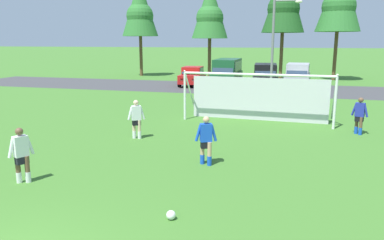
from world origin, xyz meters
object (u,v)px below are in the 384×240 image
parked_car_slot_far_left (192,76)px  parked_car_slot_center_left (265,77)px  player_midfield_center (206,141)px  soccer_ball (171,215)px  parked_car_slot_left (227,73)px  player_winger_left (136,119)px  player_defender_far (359,116)px  parked_car_slot_center (298,76)px  player_striker_near (21,155)px  street_lamp (275,48)px  soccer_goal (258,96)px

parked_car_slot_far_left → parked_car_slot_center_left: size_ratio=0.91×
parked_car_slot_center_left → player_midfield_center: bearing=-91.2°
soccer_ball → parked_car_slot_left: 24.22m
player_midfield_center → player_winger_left: bearing=144.3°
soccer_ball → parked_car_slot_center_left: size_ratio=0.05×
soccer_ball → player_defender_far: size_ratio=0.13×
parked_car_slot_center → player_midfield_center: bearing=-98.0°
player_striker_near → player_defender_far: size_ratio=1.00×
player_striker_near → parked_car_slot_center_left: bearing=77.4°
soccer_ball → player_midfield_center: 4.11m
parked_car_slot_center_left → parked_car_slot_center: same height
soccer_ball → street_lamp: size_ratio=0.03×
player_striker_near → parked_car_slot_center: 25.33m
player_winger_left → street_lamp: (4.92, 13.05, 2.71)m
soccer_ball → player_striker_near: size_ratio=0.13×
soccer_goal → player_defender_far: (4.58, -1.71, -0.47)m
parked_car_slot_far_left → street_lamp: (7.56, -5.83, 2.65)m
parked_car_slot_far_left → parked_car_slot_left: size_ratio=0.89×
soccer_ball → parked_car_slot_center: 25.39m
soccer_ball → soccer_goal: (0.86, 11.55, 1.18)m
parked_car_slot_far_left → parked_car_slot_center: parked_car_slot_center is taller
soccer_goal → player_striker_near: (-5.73, -10.47, -0.47)m
parked_car_slot_center_left → street_lamp: bearing=-78.3°
player_midfield_center → parked_car_slot_left: (-2.78, 19.97, 0.52)m
soccer_goal → parked_car_slot_center_left: 12.60m
soccer_goal → parked_car_slot_far_left: soccer_goal is taller
player_striker_near → player_winger_left: bearing=78.0°
player_defender_far → parked_car_slot_far_left: bearing=127.0°
player_midfield_center → parked_car_slot_far_left: (-6.23, 21.45, 0.05)m
player_midfield_center → player_defender_far: size_ratio=1.00×
player_defender_far → parked_car_slot_center_left: 15.20m
parked_car_slot_center → street_lamp: (-1.66, -5.53, 2.42)m
player_winger_left → street_lamp: 14.20m
parked_car_slot_center_left → street_lamp: size_ratio=0.69×
street_lamp → parked_car_slot_far_left: bearing=142.4°
player_winger_left → parked_car_slot_center: 19.71m
parked_car_slot_center_left → player_defender_far: bearing=-70.2°
soccer_ball → player_midfield_center: player_midfield_center is taller
parked_car_slot_center_left → soccer_goal: bearing=-87.4°
player_defender_far → player_midfield_center: bearing=-133.8°
player_striker_near → street_lamp: bearing=71.9°
soccer_goal → player_midfield_center: bearing=-97.4°
soccer_goal → parked_car_slot_left: bearing=106.7°
street_lamp → player_midfield_center: bearing=-94.9°
parked_car_slot_center_left → street_lamp: (0.93, -4.47, 2.42)m
street_lamp → parked_car_slot_left: bearing=133.4°
player_midfield_center → parked_car_slot_center_left: bearing=88.8°
player_midfield_center → parked_car_slot_center_left: size_ratio=0.35×
parked_car_slot_left → player_winger_left: bearing=-92.6°
soccer_ball → street_lamp: (1.22, 19.67, 3.42)m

